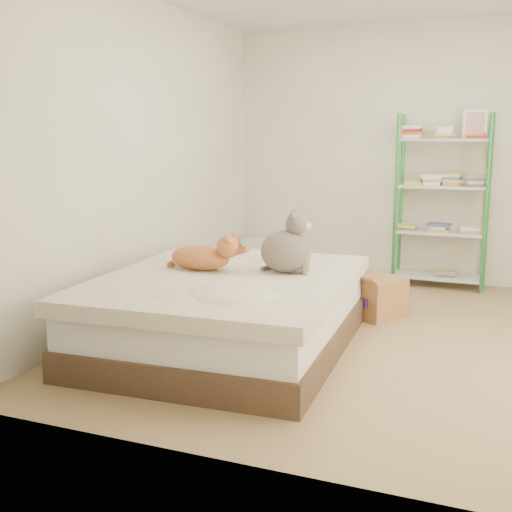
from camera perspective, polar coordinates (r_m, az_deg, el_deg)
The scene contains 7 objects.
room at distance 4.72m, azimuth 10.46°, elevation 8.13°, with size 3.81×4.21×2.61m.
bed at distance 4.58m, azimuth -2.56°, elevation -4.95°, with size 1.76×2.15×0.53m.
orange_cat at distance 4.70m, azimuth -5.00°, elevation 0.16°, with size 0.56×0.30×0.23m, color #C06944, non-canonical shape.
grey_cat at distance 4.56m, azimuth 2.67°, elevation 1.26°, with size 0.33×0.39×0.44m, color gray, non-canonical shape.
shelf_unit at distance 6.56m, azimuth 16.25°, elevation 4.99°, with size 0.88×0.36×1.74m.
cardboard_box at distance 5.47m, azimuth 10.19°, elevation -3.47°, with size 0.61×0.64×0.39m.
white_bin at distance 7.09m, azimuth 0.01°, elevation 0.05°, with size 0.38×0.35×0.36m.
Camera 1 is at (0.93, -4.62, 1.51)m, focal length 45.00 mm.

